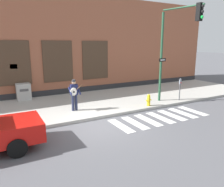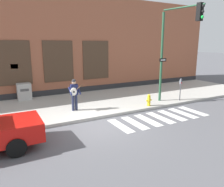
% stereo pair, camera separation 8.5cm
% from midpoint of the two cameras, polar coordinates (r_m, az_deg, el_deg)
% --- Properties ---
extents(ground_plane, '(160.00, 160.00, 0.00)m').
position_cam_midpoint_polar(ground_plane, '(10.31, -3.17, -8.36)').
color(ground_plane, '#56565B').
extents(sidewalk, '(28.00, 5.85, 0.16)m').
position_cam_midpoint_polar(sidewalk, '(13.57, -9.90, -2.94)').
color(sidewalk, '#ADAAA3').
rests_on(sidewalk, ground).
extents(building_backdrop, '(28.00, 4.06, 7.16)m').
position_cam_midpoint_polar(building_backdrop, '(17.81, -15.56, 11.91)').
color(building_backdrop, '#99563D').
rests_on(building_backdrop, ground).
extents(crosswalk, '(5.20, 1.90, 0.01)m').
position_cam_midpoint_polar(crosswalk, '(11.60, 12.72, -6.18)').
color(crosswalk, silver).
rests_on(crosswalk, ground).
extents(busker, '(0.71, 0.54, 1.71)m').
position_cam_midpoint_polar(busker, '(11.91, -9.65, 0.11)').
color(busker, '#1E233D').
rests_on(busker, sidewalk).
extents(traffic_light, '(0.76, 2.68, 5.59)m').
position_cam_midpoint_polar(traffic_light, '(13.34, 16.41, 13.41)').
color(traffic_light, '#234C33').
rests_on(traffic_light, sidewalk).
extents(parking_meter, '(0.13, 0.11, 1.44)m').
position_cam_midpoint_polar(parking_meter, '(14.59, 17.63, 1.88)').
color(parking_meter, '#47474C').
rests_on(parking_meter, sidewalk).
extents(utility_box, '(0.86, 0.70, 1.07)m').
position_cam_midpoint_polar(utility_box, '(15.28, -21.82, 0.47)').
color(utility_box, '#ADADA8').
rests_on(utility_box, sidewalk).
extents(fire_hydrant, '(0.38, 0.20, 0.70)m').
position_cam_midpoint_polar(fire_hydrant, '(12.99, 9.79, -1.71)').
color(fire_hydrant, gold).
rests_on(fire_hydrant, sidewalk).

